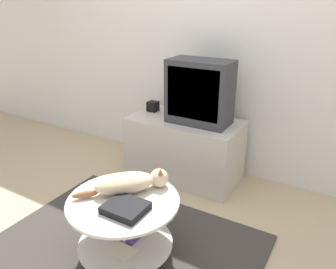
{
  "coord_description": "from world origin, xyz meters",
  "views": [
    {
      "loc": [
        1.13,
        -1.36,
        1.55
      ],
      "look_at": [
        0.01,
        0.54,
        0.64
      ],
      "focal_mm": 35.0,
      "sensor_mm": 36.0,
      "label": 1
    }
  ],
  "objects_px": {
    "tv": "(200,92)",
    "cat": "(130,182)",
    "dvd_box": "(126,208)",
    "speaker": "(153,106)"
  },
  "relations": [
    {
      "from": "tv",
      "to": "cat",
      "type": "xyz_separation_m",
      "value": [
        0.03,
        -1.04,
        -0.33
      ]
    },
    {
      "from": "tv",
      "to": "dvd_box",
      "type": "xyz_separation_m",
      "value": [
        0.13,
        -1.23,
        -0.37
      ]
    },
    {
      "from": "tv",
      "to": "speaker",
      "type": "height_order",
      "value": "tv"
    },
    {
      "from": "speaker",
      "to": "dvd_box",
      "type": "height_order",
      "value": "speaker"
    },
    {
      "from": "tv",
      "to": "cat",
      "type": "relative_size",
      "value": 1.14
    },
    {
      "from": "speaker",
      "to": "cat",
      "type": "distance_m",
      "value": 1.24
    },
    {
      "from": "tv",
      "to": "speaker",
      "type": "xyz_separation_m",
      "value": [
        -0.52,
        0.07,
        -0.22
      ]
    },
    {
      "from": "speaker",
      "to": "dvd_box",
      "type": "bearing_deg",
      "value": -63.34
    },
    {
      "from": "tv",
      "to": "cat",
      "type": "distance_m",
      "value": 1.09
    },
    {
      "from": "dvd_box",
      "to": "cat",
      "type": "height_order",
      "value": "cat"
    }
  ]
}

